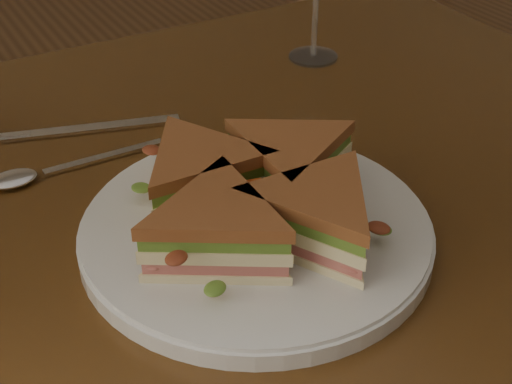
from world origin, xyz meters
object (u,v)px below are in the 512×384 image
table (174,272)px  knife (77,131)px  sandwich_wedges (256,197)px  spoon (36,174)px  plate (256,231)px

table → knife: 0.20m
table → sandwich_wedges: (0.04, -0.10, 0.14)m
sandwich_wedges → knife: size_ratio=1.39×
spoon → plate: bearing=-53.3°
plate → knife: size_ratio=1.49×
sandwich_wedges → spoon: (-0.14, 0.20, -0.04)m
table → knife: size_ratio=5.72×
plate → spoon: (-0.14, 0.20, -0.00)m
table → plate: (0.04, -0.10, 0.11)m
knife → table: bearing=-60.9°
spoon → knife: 0.10m
plate → sandwich_wedges: bearing=0.0°
spoon → knife: spoon is taller
table → sandwich_wedges: sandwich_wedges is taller
plate → sandwich_wedges: 0.04m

